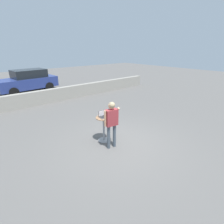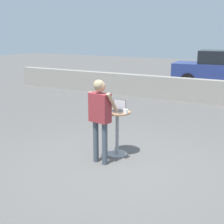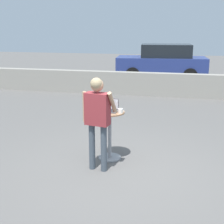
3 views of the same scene
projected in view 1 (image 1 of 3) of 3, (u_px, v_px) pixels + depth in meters
name	position (u px, v px, depth m)	size (l,w,h in m)	color
ground_plane	(120.00, 144.00, 6.41)	(50.00, 50.00, 0.00)	#5B5956
pavement_kerb	(48.00, 96.00, 10.96)	(17.17, 0.35, 0.87)	gray
cafe_table	(104.00, 127.00, 6.46)	(0.57, 0.57, 0.95)	gray
laptop	(103.00, 116.00, 6.33)	(0.31, 0.26, 0.24)	#515156
coffee_mug	(109.00, 115.00, 6.41)	(0.12, 0.09, 0.08)	white
standing_person	(112.00, 119.00, 5.84)	(0.59, 0.34, 1.69)	#424C56
parked_car_near_street	(28.00, 81.00, 13.67)	(4.44, 2.17, 1.71)	navy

